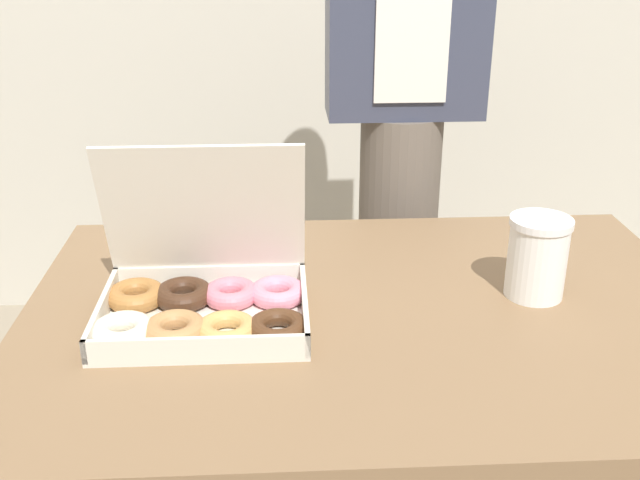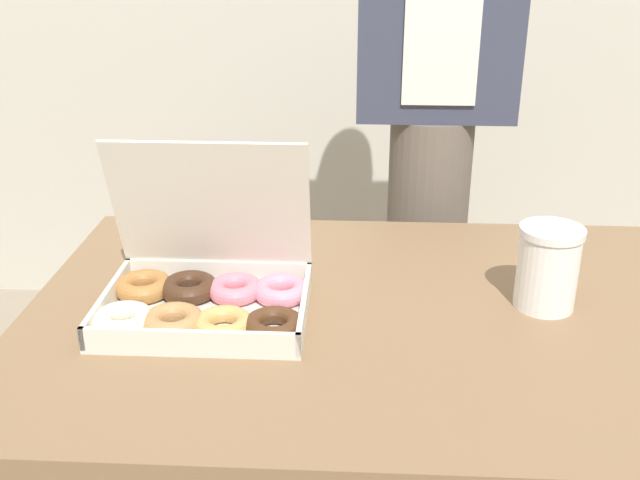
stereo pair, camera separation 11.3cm
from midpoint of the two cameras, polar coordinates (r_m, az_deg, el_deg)
name	(u,v)px [view 2 (the right image)]	position (r m, az deg, el deg)	size (l,w,h in m)	color
donut_box	(204,292)	(1.19, -6.13, -4.00)	(0.36, 0.25, 0.27)	silver
coffee_cup	(548,267)	(1.26, 19.45, -2.03)	(0.10, 0.10, 0.14)	white
person_customer	(434,98)	(1.69, 10.63, 10.55)	(0.34, 0.20, 1.66)	#665B51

